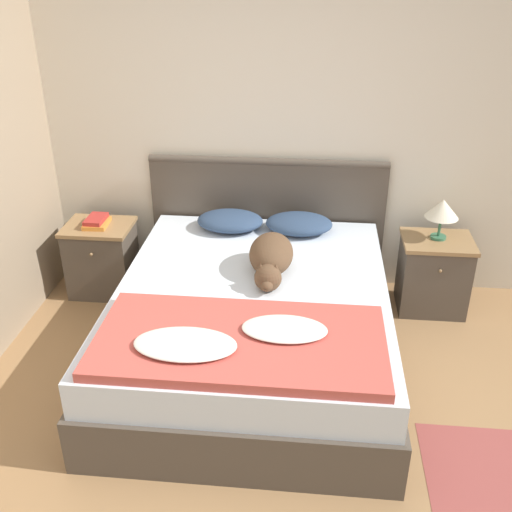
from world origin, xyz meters
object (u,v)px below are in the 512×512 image
Objects in this scene: nightstand_right at (433,274)px; dog at (271,257)px; pillow_right at (299,224)px; book_stack at (96,222)px; table_lamp at (442,210)px; bed at (253,325)px; pillow_left at (230,221)px; nightstand_left at (102,258)px.

dog reaches higher than nightstand_right.
pillow_right is 1.50m from book_stack.
dog is at bearing -151.94° from table_lamp.
book_stack reaches higher than bed.
dog is (-0.15, -0.63, 0.04)m from pillow_right.
table_lamp is at bearing 90.00° from nightstand_right.
pillow_left is 2.15× the size of book_stack.
dog is 2.21× the size of table_lamp.
pillow_left is at bearing 180.00° from pillow_right.
bed is 9.32× the size of book_stack.
nightstand_left is 1.05m from pillow_left.
pillow_left and pillow_right have the same top height.
nightstand_right is (2.48, 0.00, 0.00)m from nightstand_left.
bed is 7.12× the size of table_lamp.
nightstand_left is at bearing 148.08° from bed.
pillow_left reaches higher than book_stack.
nightstand_left is at bearing -177.43° from pillow_left.
dog reaches higher than pillow_left.
pillow_right is (0.50, 0.00, 0.00)m from pillow_left.
table_lamp is at bearing 0.57° from nightstand_left.
nightstand_left reaches higher than bed.
nightstand_right is at bearing -2.57° from pillow_right.
pillow_left is 1.00× the size of pillow_right.
nightstand_left is at bearing -179.43° from table_lamp.
table_lamp reaches higher than pillow_left.
dog is (1.34, -0.59, 0.38)m from nightstand_left.
bed is 4.34× the size of pillow_left.
pillow_right reaches higher than nightstand_left.
dog is at bearing -152.90° from nightstand_right.
table_lamp reaches higher than pillow_right.
pillow_left is at bearing 119.00° from dog.
book_stack is at bearing -178.25° from pillow_right.
pillow_right is at bearing 178.85° from table_lamp.
pillow_left reaches higher than nightstand_left.
nightstand_right is 1.16× the size of pillow_right.
table_lamp is at bearing 32.73° from bed.
book_stack is (-1.50, -0.05, -0.03)m from pillow_right.
nightstand_left is 2.53m from table_lamp.
bed is at bearing -31.77° from book_stack.
nightstand_right is 1.91× the size of table_lamp.
bed is 4.34× the size of pillow_right.
bed is 1.56m from table_lamp.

